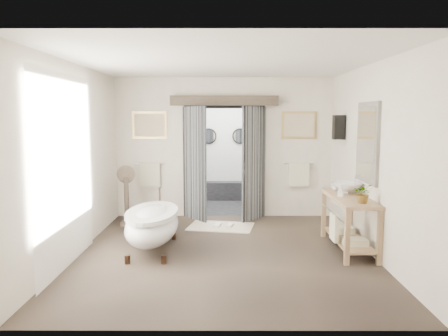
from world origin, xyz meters
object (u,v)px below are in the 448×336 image
at_px(clawfoot_tub, 152,224).
at_px(vanity, 348,218).
at_px(rug, 221,226).
at_px(basin, 347,188).

height_order(clawfoot_tub, vanity, clawfoot_tub).
xyz_separation_m(clawfoot_tub, vanity, (3.07, 0.06, 0.08)).
bearing_deg(clawfoot_tub, rug, 54.26).
relative_size(clawfoot_tub, vanity, 1.11).
relative_size(clawfoot_tub, rug, 1.48).
distance_m(clawfoot_tub, vanity, 3.08).
relative_size(vanity, rug, 1.33).
bearing_deg(basin, vanity, -108.84).
distance_m(rug, basin, 2.52).
xyz_separation_m(clawfoot_tub, rug, (1.06, 1.47, -0.42)).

